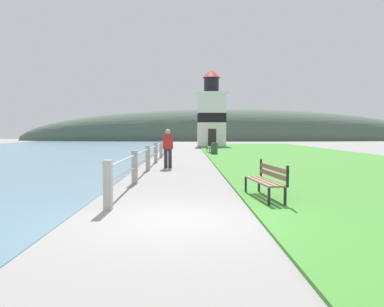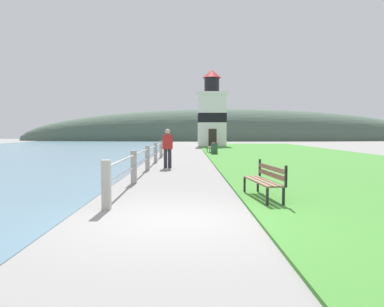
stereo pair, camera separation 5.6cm
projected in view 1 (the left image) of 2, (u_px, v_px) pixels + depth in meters
name	position (u px, v px, depth m)	size (l,w,h in m)	color
ground_plane	(175.00, 221.00, 7.09)	(160.00, 160.00, 0.00)	gray
grass_verge	(299.00, 157.00, 24.60)	(12.00, 52.33, 0.06)	#428433
seawall_railing	(159.00, 149.00, 22.33)	(0.18, 28.83, 1.08)	#A8A399
park_bench_near	(267.00, 178.00, 9.18)	(0.69, 2.01, 0.94)	brown
park_bench_midway	(212.00, 146.00, 29.15)	(0.58, 1.87, 0.94)	brown
lighthouse	(211.00, 115.00, 43.52)	(3.64, 3.64, 8.84)	white
person_strolling	(168.00, 147.00, 17.27)	(0.48, 0.33, 1.80)	#28282D
trash_bin	(214.00, 149.00, 27.22)	(0.54, 0.54, 0.84)	#2D5138
distant_hillside	(227.00, 140.00, 71.96)	(80.00, 16.00, 12.00)	#475B4C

